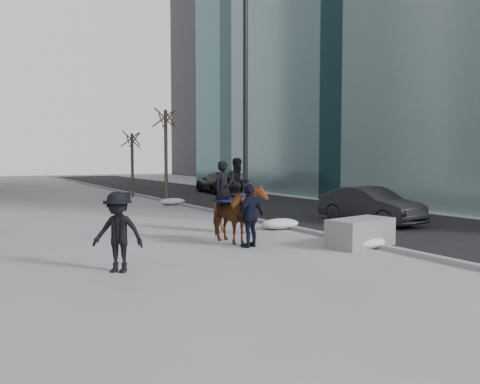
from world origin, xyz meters
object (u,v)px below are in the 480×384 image
mounted_left (226,213)px  mounted_right (240,203)px  planter (360,233)px  car_near (370,205)px

mounted_left → mounted_right: 1.97m
planter → mounted_left: (-3.02, 2.35, 0.50)m
car_near → mounted_right: 5.39m
mounted_left → mounted_right: bearing=48.9°
planter → car_near: (3.64, 3.45, 0.30)m
car_near → mounted_left: mounted_left is taller
mounted_left → mounted_right: mounted_right is taller
mounted_right → car_near: bearing=-4.1°
mounted_left → planter: bearing=-37.9°
planter → car_near: size_ratio=0.47×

